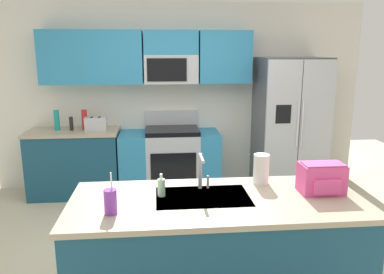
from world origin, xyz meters
name	(u,v)px	position (x,y,z in m)	size (l,w,h in m)	color
ground_plane	(195,257)	(0.00, 0.00, 0.00)	(9.00, 9.00, 0.00)	beige
kitchen_wall_unit	(170,84)	(-0.14, 2.08, 1.47)	(5.20, 0.43, 2.60)	silver
back_counter	(75,162)	(-1.46, 1.80, 0.45)	(1.20, 0.63, 0.90)	navy
range_oven	(170,160)	(-0.17, 1.80, 0.44)	(1.36, 0.61, 1.10)	#B7BABF
refrigerator	(289,125)	(1.49, 1.73, 0.93)	(0.90, 0.76, 1.85)	#4C4F54
island_counter	(216,255)	(0.08, -0.74, 0.45)	(2.12, 0.89, 0.90)	navy
toaster	(96,124)	(-1.15, 1.75, 0.99)	(0.28, 0.16, 0.18)	#B7BABF
pepper_mill	(71,124)	(-1.48, 1.80, 0.99)	(0.05, 0.05, 0.18)	black
bottle_teal	(57,120)	(-1.67, 1.82, 1.04)	(0.07, 0.07, 0.27)	teal
bottle_red	(85,120)	(-1.31, 1.84, 1.03)	(0.07, 0.07, 0.27)	red
sink_faucet	(201,169)	(-0.01, -0.54, 1.07)	(0.08, 0.21, 0.28)	#B7BABF
drink_cup_purple	(110,202)	(-0.65, -0.93, 0.98)	(0.08, 0.08, 0.29)	purple
soap_dispenser	(161,187)	(-0.32, -0.65, 0.97)	(0.06, 0.06, 0.17)	#A5D8B2
paper_towel_roll	(261,169)	(0.48, -0.45, 1.02)	(0.12, 0.12, 0.24)	white
backpack	(322,178)	(0.87, -0.69, 1.02)	(0.32, 0.22, 0.23)	#EA4C93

